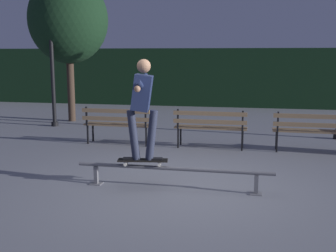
{
  "coord_description": "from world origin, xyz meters",
  "views": [
    {
      "loc": [
        1.16,
        -6.33,
        2.07
      ],
      "look_at": [
        -0.24,
        0.66,
        0.85
      ],
      "focal_mm": 45.05,
      "sensor_mm": 36.0,
      "label": 1
    }
  ],
  "objects_px": {
    "park_bench_left_center": "(210,125)",
    "park_bench_right_center": "(312,128)",
    "park_bench_leftmost": "(117,122)",
    "grind_rail": "(173,171)",
    "skateboard": "(143,161)",
    "lamp_post_left": "(51,39)",
    "skateboarder": "(142,101)",
    "tree_far_left": "(68,20)"
  },
  "relations": [
    {
      "from": "skateboarder",
      "to": "park_bench_right_center",
      "type": "distance_m",
      "value": 4.22
    },
    {
      "from": "skateboarder",
      "to": "tree_far_left",
      "type": "bearing_deg",
      "value": 122.83
    },
    {
      "from": "park_bench_left_center",
      "to": "park_bench_right_center",
      "type": "bearing_deg",
      "value": 0.0
    },
    {
      "from": "skateboard",
      "to": "park_bench_right_center",
      "type": "distance_m",
      "value": 4.14
    },
    {
      "from": "skateboard",
      "to": "park_bench_left_center",
      "type": "bearing_deg",
      "value": 75.58
    },
    {
      "from": "lamp_post_left",
      "to": "skateboarder",
      "type": "bearing_deg",
      "value": -51.65
    },
    {
      "from": "park_bench_right_center",
      "to": "park_bench_leftmost",
      "type": "bearing_deg",
      "value": 180.0
    },
    {
      "from": "park_bench_left_center",
      "to": "lamp_post_left",
      "type": "distance_m",
      "value": 5.53
    },
    {
      "from": "skateboarder",
      "to": "lamp_post_left",
      "type": "bearing_deg",
      "value": 128.35
    },
    {
      "from": "park_bench_leftmost",
      "to": "tree_far_left",
      "type": "relative_size",
      "value": 0.36
    },
    {
      "from": "grind_rail",
      "to": "lamp_post_left",
      "type": "bearing_deg",
      "value": 131.56
    },
    {
      "from": "grind_rail",
      "to": "park_bench_leftmost",
      "type": "height_order",
      "value": "park_bench_leftmost"
    },
    {
      "from": "park_bench_right_center",
      "to": "tree_far_left",
      "type": "distance_m",
      "value": 7.86
    },
    {
      "from": "park_bench_right_center",
      "to": "lamp_post_left",
      "type": "distance_m",
      "value": 7.44
    },
    {
      "from": "skateboard",
      "to": "skateboarder",
      "type": "xyz_separation_m",
      "value": [
        0.0,
        0.0,
        0.94
      ]
    },
    {
      "from": "skateboard",
      "to": "skateboarder",
      "type": "relative_size",
      "value": 0.51
    },
    {
      "from": "grind_rail",
      "to": "park_bench_right_center",
      "type": "distance_m",
      "value": 3.82
    },
    {
      "from": "tree_far_left",
      "to": "park_bench_leftmost",
      "type": "bearing_deg",
      "value": -50.82
    },
    {
      "from": "park_bench_leftmost",
      "to": "park_bench_left_center",
      "type": "height_order",
      "value": "same"
    },
    {
      "from": "skateboard",
      "to": "park_bench_left_center",
      "type": "xyz_separation_m",
      "value": [
        0.76,
        2.95,
        0.11
      ]
    },
    {
      "from": "skateboarder",
      "to": "park_bench_leftmost",
      "type": "xyz_separation_m",
      "value": [
        -1.38,
        2.95,
        -0.83
      ]
    },
    {
      "from": "lamp_post_left",
      "to": "tree_far_left",
      "type": "bearing_deg",
      "value": 84.33
    },
    {
      "from": "park_bench_leftmost",
      "to": "tree_far_left",
      "type": "height_order",
      "value": "tree_far_left"
    },
    {
      "from": "skateboard",
      "to": "park_bench_leftmost",
      "type": "bearing_deg",
      "value": 115.05
    },
    {
      "from": "park_bench_left_center",
      "to": "skateboard",
      "type": "bearing_deg",
      "value": -104.42
    },
    {
      "from": "park_bench_leftmost",
      "to": "park_bench_left_center",
      "type": "xyz_separation_m",
      "value": [
        2.14,
        0.0,
        0.0
      ]
    },
    {
      "from": "park_bench_right_center",
      "to": "tree_far_left",
      "type": "height_order",
      "value": "tree_far_left"
    },
    {
      "from": "skateboard",
      "to": "park_bench_right_center",
      "type": "height_order",
      "value": "park_bench_right_center"
    },
    {
      "from": "park_bench_right_center",
      "to": "lamp_post_left",
      "type": "height_order",
      "value": "lamp_post_left"
    },
    {
      "from": "skateboarder",
      "to": "park_bench_right_center",
      "type": "relative_size",
      "value": 0.97
    },
    {
      "from": "grind_rail",
      "to": "skateboard",
      "type": "bearing_deg",
      "value": 180.0
    },
    {
      "from": "grind_rail",
      "to": "tree_far_left",
      "type": "xyz_separation_m",
      "value": [
        -4.36,
        6.02,
        2.8
      ]
    },
    {
      "from": "tree_far_left",
      "to": "lamp_post_left",
      "type": "xyz_separation_m",
      "value": [
        -0.1,
        -0.99,
        -0.6
      ]
    },
    {
      "from": "skateboarder",
      "to": "park_bench_left_center",
      "type": "height_order",
      "value": "skateboarder"
    },
    {
      "from": "grind_rail",
      "to": "skateboarder",
      "type": "height_order",
      "value": "skateboarder"
    },
    {
      "from": "grind_rail",
      "to": "skateboard",
      "type": "distance_m",
      "value": 0.51
    },
    {
      "from": "skateboarder",
      "to": "park_bench_left_center",
      "type": "bearing_deg",
      "value": 75.63
    },
    {
      "from": "grind_rail",
      "to": "lamp_post_left",
      "type": "height_order",
      "value": "lamp_post_left"
    },
    {
      "from": "skateboarder",
      "to": "lamp_post_left",
      "type": "distance_m",
      "value": 6.51
    },
    {
      "from": "park_bench_left_center",
      "to": "lamp_post_left",
      "type": "height_order",
      "value": "lamp_post_left"
    },
    {
      "from": "grind_rail",
      "to": "park_bench_left_center",
      "type": "distance_m",
      "value": 2.98
    },
    {
      "from": "skateboard",
      "to": "lamp_post_left",
      "type": "distance_m",
      "value": 6.74
    }
  ]
}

